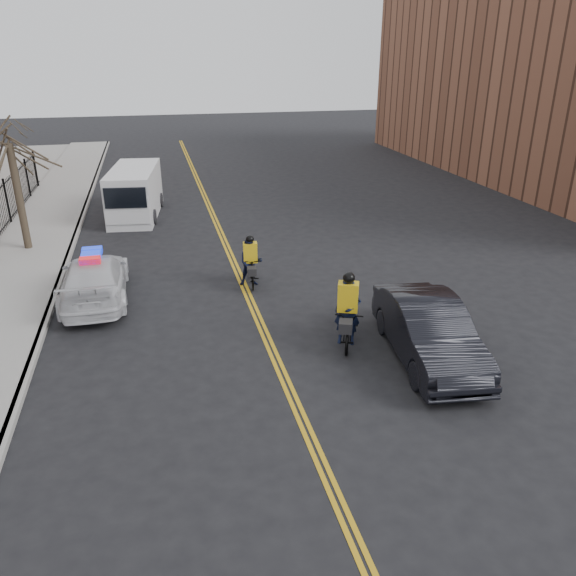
{
  "coord_description": "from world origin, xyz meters",
  "views": [
    {
      "loc": [
        -2.62,
        -12.6,
        7.27
      ],
      "look_at": [
        0.68,
        1.04,
        1.3
      ],
      "focal_mm": 35.0,
      "sensor_mm": 36.0,
      "label": 1
    }
  ],
  "objects_px": {
    "police_cruiser": "(95,279)",
    "cargo_van": "(135,194)",
    "cyclist_near": "(347,319)",
    "cyclist_far": "(251,266)",
    "dark_sedan": "(429,331)"
  },
  "relations": [
    {
      "from": "police_cruiser",
      "to": "dark_sedan",
      "type": "bearing_deg",
      "value": 144.97
    },
    {
      "from": "cargo_van",
      "to": "cyclist_far",
      "type": "bearing_deg",
      "value": -61.15
    },
    {
      "from": "cargo_van",
      "to": "cyclist_far",
      "type": "relative_size",
      "value": 3.16
    },
    {
      "from": "dark_sedan",
      "to": "cyclist_far",
      "type": "height_order",
      "value": "cyclist_far"
    },
    {
      "from": "police_cruiser",
      "to": "cyclist_far",
      "type": "relative_size",
      "value": 2.75
    },
    {
      "from": "dark_sedan",
      "to": "cargo_van",
      "type": "bearing_deg",
      "value": 121.55
    },
    {
      "from": "dark_sedan",
      "to": "cyclist_far",
      "type": "distance_m",
      "value": 6.82
    },
    {
      "from": "cyclist_far",
      "to": "police_cruiser",
      "type": "bearing_deg",
      "value": -172.96
    },
    {
      "from": "police_cruiser",
      "to": "cargo_van",
      "type": "xyz_separation_m",
      "value": [
        1.16,
        9.59,
        0.39
      ]
    },
    {
      "from": "police_cruiser",
      "to": "cyclist_near",
      "type": "bearing_deg",
      "value": 145.45
    },
    {
      "from": "police_cruiser",
      "to": "cyclist_far",
      "type": "distance_m",
      "value": 4.94
    },
    {
      "from": "cyclist_near",
      "to": "cyclist_far",
      "type": "bearing_deg",
      "value": 133.46
    },
    {
      "from": "dark_sedan",
      "to": "cargo_van",
      "type": "distance_m",
      "value": 17.03
    },
    {
      "from": "dark_sedan",
      "to": "cyclist_near",
      "type": "bearing_deg",
      "value": 149.85
    },
    {
      "from": "police_cruiser",
      "to": "cyclist_near",
      "type": "height_order",
      "value": "cyclist_near"
    }
  ]
}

